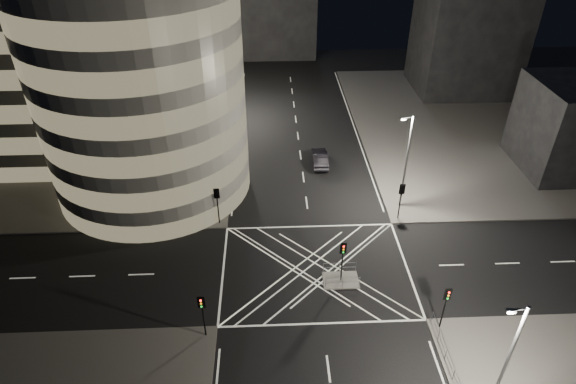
{
  "coord_description": "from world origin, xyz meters",
  "views": [
    {
      "loc": [
        -3.72,
        -30.66,
        29.01
      ],
      "look_at": [
        -2.05,
        7.65,
        3.0
      ],
      "focal_mm": 30.0,
      "sensor_mm": 36.0,
      "label": 1
    }
  ],
  "objects_px": {
    "central_island": "(341,280)",
    "traffic_signal_island": "(343,255)",
    "street_lamp_left_far": "(224,82)",
    "street_lamp_right_far": "(406,160)",
    "traffic_signal_fl": "(217,200)",
    "traffic_signal_nl": "(202,309)",
    "street_lamp_right_near": "(505,363)",
    "street_lamp_left_near": "(213,149)",
    "sedan": "(320,158)",
    "traffic_signal_nr": "(446,301)",
    "traffic_signal_fr": "(401,195)"
  },
  "relations": [
    {
      "from": "traffic_signal_nl",
      "to": "traffic_signal_fr",
      "type": "relative_size",
      "value": 1.0
    },
    {
      "from": "central_island",
      "to": "traffic_signal_nr",
      "type": "height_order",
      "value": "traffic_signal_nr"
    },
    {
      "from": "street_lamp_left_far",
      "to": "street_lamp_right_far",
      "type": "relative_size",
      "value": 1.0
    },
    {
      "from": "central_island",
      "to": "street_lamp_left_far",
      "type": "relative_size",
      "value": 0.3
    },
    {
      "from": "traffic_signal_island",
      "to": "central_island",
      "type": "bearing_deg",
      "value": 0.0
    },
    {
      "from": "street_lamp_right_far",
      "to": "street_lamp_right_near",
      "type": "height_order",
      "value": "same"
    },
    {
      "from": "traffic_signal_fr",
      "to": "sedan",
      "type": "distance_m",
      "value": 13.02
    },
    {
      "from": "traffic_signal_nr",
      "to": "street_lamp_left_near",
      "type": "xyz_separation_m",
      "value": [
        -18.24,
        18.8,
        2.63
      ]
    },
    {
      "from": "traffic_signal_nl",
      "to": "street_lamp_left_far",
      "type": "xyz_separation_m",
      "value": [
        -0.64,
        36.8,
        2.63
      ]
    },
    {
      "from": "street_lamp_left_near",
      "to": "street_lamp_left_far",
      "type": "bearing_deg",
      "value": 90.0
    },
    {
      "from": "street_lamp_left_far",
      "to": "traffic_signal_nl",
      "type": "bearing_deg",
      "value": -89.01
    },
    {
      "from": "traffic_signal_fl",
      "to": "street_lamp_left_near",
      "type": "height_order",
      "value": "street_lamp_left_near"
    },
    {
      "from": "traffic_signal_fl",
      "to": "traffic_signal_island",
      "type": "xyz_separation_m",
      "value": [
        10.8,
        -8.3,
        0.0
      ]
    },
    {
      "from": "central_island",
      "to": "traffic_signal_nr",
      "type": "xyz_separation_m",
      "value": [
        6.8,
        -5.3,
        2.84
      ]
    },
    {
      "from": "traffic_signal_fl",
      "to": "traffic_signal_island",
      "type": "bearing_deg",
      "value": -37.54
    },
    {
      "from": "traffic_signal_fl",
      "to": "street_lamp_right_near",
      "type": "height_order",
      "value": "street_lamp_right_near"
    },
    {
      "from": "traffic_signal_nl",
      "to": "traffic_signal_nr",
      "type": "relative_size",
      "value": 1.0
    },
    {
      "from": "sedan",
      "to": "traffic_signal_fl",
      "type": "bearing_deg",
      "value": 45.51
    },
    {
      "from": "street_lamp_left_near",
      "to": "sedan",
      "type": "relative_size",
      "value": 2.07
    },
    {
      "from": "traffic_signal_fr",
      "to": "sedan",
      "type": "bearing_deg",
      "value": 121.4
    },
    {
      "from": "traffic_signal_fr",
      "to": "traffic_signal_island",
      "type": "xyz_separation_m",
      "value": [
        -6.8,
        -8.3,
        0.0
      ]
    },
    {
      "from": "traffic_signal_fl",
      "to": "street_lamp_right_far",
      "type": "xyz_separation_m",
      "value": [
        18.24,
        2.2,
        2.63
      ]
    },
    {
      "from": "street_lamp_left_near",
      "to": "street_lamp_left_far",
      "type": "xyz_separation_m",
      "value": [
        0.0,
        18.0,
        0.0
      ]
    },
    {
      "from": "traffic_signal_fr",
      "to": "street_lamp_right_far",
      "type": "xyz_separation_m",
      "value": [
        0.64,
        2.2,
        2.63
      ]
    },
    {
      "from": "traffic_signal_fl",
      "to": "sedan",
      "type": "relative_size",
      "value": 0.83
    },
    {
      "from": "sedan",
      "to": "street_lamp_left_far",
      "type": "bearing_deg",
      "value": -46.32
    },
    {
      "from": "traffic_signal_nr",
      "to": "street_lamp_left_far",
      "type": "xyz_separation_m",
      "value": [
        -18.24,
        36.8,
        2.63
      ]
    },
    {
      "from": "traffic_signal_nl",
      "to": "street_lamp_left_far",
      "type": "distance_m",
      "value": 36.9
    },
    {
      "from": "traffic_signal_nl",
      "to": "central_island",
      "type": "bearing_deg",
      "value": 26.14
    },
    {
      "from": "traffic_signal_fl",
      "to": "sedan",
      "type": "height_order",
      "value": "traffic_signal_fl"
    },
    {
      "from": "traffic_signal_fl",
      "to": "traffic_signal_nr",
      "type": "distance_m",
      "value": 22.24
    },
    {
      "from": "traffic_signal_nr",
      "to": "sedan",
      "type": "distance_m",
      "value": 25.55
    },
    {
      "from": "street_lamp_left_near",
      "to": "street_lamp_right_far",
      "type": "xyz_separation_m",
      "value": [
        18.87,
        -3.0,
        0.0
      ]
    },
    {
      "from": "traffic_signal_nl",
      "to": "sedan",
      "type": "relative_size",
      "value": 0.83
    },
    {
      "from": "central_island",
      "to": "traffic_signal_island",
      "type": "bearing_deg",
      "value": 0.0
    },
    {
      "from": "traffic_signal_fr",
      "to": "traffic_signal_nr",
      "type": "bearing_deg",
      "value": -90.0
    },
    {
      "from": "traffic_signal_nr",
      "to": "street_lamp_left_far",
      "type": "relative_size",
      "value": 0.4
    },
    {
      "from": "street_lamp_left_near",
      "to": "traffic_signal_nl",
      "type": "bearing_deg",
      "value": -88.06
    },
    {
      "from": "traffic_signal_island",
      "to": "traffic_signal_nr",
      "type": "bearing_deg",
      "value": -37.93
    },
    {
      "from": "street_lamp_left_far",
      "to": "street_lamp_right_far",
      "type": "xyz_separation_m",
      "value": [
        18.87,
        -21.0,
        0.0
      ]
    },
    {
      "from": "traffic_signal_island",
      "to": "street_lamp_right_far",
      "type": "xyz_separation_m",
      "value": [
        7.44,
        10.5,
        2.63
      ]
    },
    {
      "from": "traffic_signal_island",
      "to": "street_lamp_left_far",
      "type": "distance_m",
      "value": 33.61
    },
    {
      "from": "traffic_signal_fr",
      "to": "street_lamp_right_near",
      "type": "xyz_separation_m",
      "value": [
        0.64,
        -20.8,
        2.63
      ]
    },
    {
      "from": "traffic_signal_fr",
      "to": "street_lamp_right_near",
      "type": "height_order",
      "value": "street_lamp_right_near"
    },
    {
      "from": "street_lamp_right_near",
      "to": "sedan",
      "type": "distance_m",
      "value": 32.94
    },
    {
      "from": "street_lamp_right_near",
      "to": "traffic_signal_fr",
      "type": "bearing_deg",
      "value": 91.75
    },
    {
      "from": "traffic_signal_nl",
      "to": "street_lamp_right_near",
      "type": "bearing_deg",
      "value": -21.55
    },
    {
      "from": "traffic_signal_nl",
      "to": "traffic_signal_island",
      "type": "distance_m",
      "value": 12.03
    },
    {
      "from": "traffic_signal_nl",
      "to": "street_lamp_right_far",
      "type": "bearing_deg",
      "value": 40.91
    },
    {
      "from": "central_island",
      "to": "sedan",
      "type": "xyz_separation_m",
      "value": [
        0.11,
        19.27,
        0.72
      ]
    }
  ]
}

